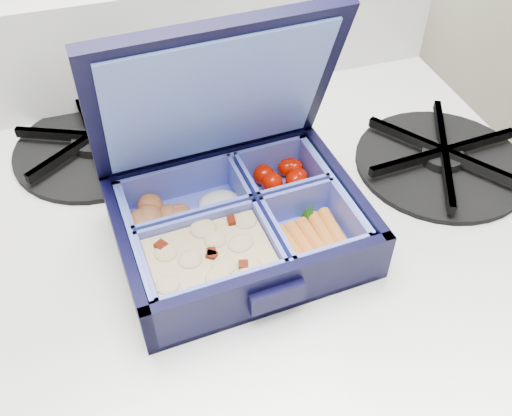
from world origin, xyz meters
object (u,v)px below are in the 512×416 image
object	(u,v)px
bento_box	(239,225)
burner_grate	(443,156)
fork	(293,154)
stove	(268,414)

from	to	relation	value
bento_box	burner_grate	bearing A→B (deg)	6.60
fork	stove	bearing A→B (deg)	-101.81
bento_box	fork	distance (m)	0.14
bento_box	fork	xyz separation A→B (m)	(0.09, 0.10, -0.02)
stove	fork	distance (m)	0.44
bento_box	fork	world-z (taller)	bento_box
burner_grate	fork	xyz separation A→B (m)	(-0.14, 0.06, -0.01)
stove	burner_grate	bearing A→B (deg)	5.82
stove	burner_grate	size ratio (longest dim) A/B	4.72
burner_grate	stove	bearing A→B (deg)	-174.18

